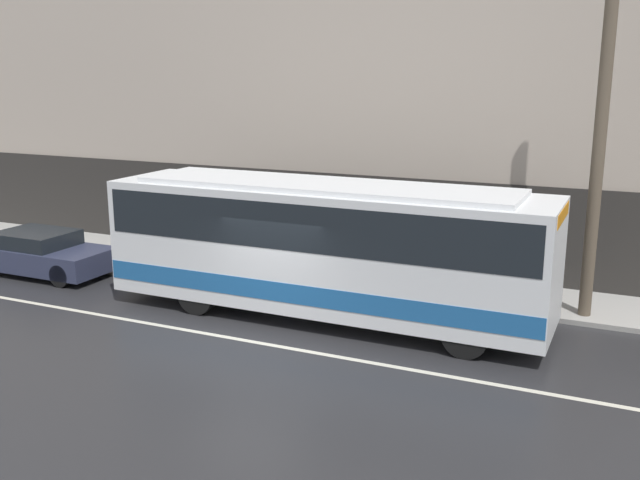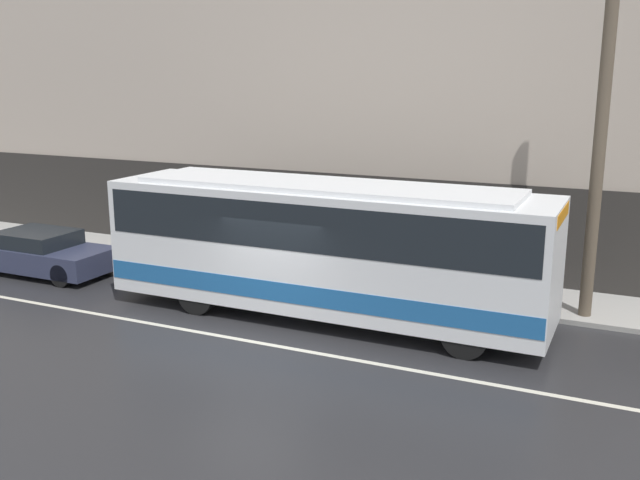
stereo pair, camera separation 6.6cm
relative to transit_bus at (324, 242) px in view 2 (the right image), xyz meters
The scene contains 8 objects.
ground_plane 2.93m from the transit_bus, 108.41° to the right, with size 60.00×60.00×0.00m, color #262628.
sidewalk 3.64m from the transit_bus, 103.13° to the left, with size 60.00×2.57×0.12m.
building_facade 6.42m from the transit_bus, 99.08° to the left, with size 60.00×0.35×13.02m.
lane_stripe 2.93m from the transit_bus, 108.41° to the right, with size 54.00×0.14×0.01m.
transit_bus is the anchor object (origin of this frame).
sedan_dark_behind 9.15m from the transit_bus, behind, with size 4.37×1.83×1.24m.
utility_pole_near 6.72m from the transit_bus, 22.39° to the left, with size 0.29×0.29×8.80m.
pedestrian_waiting 3.78m from the transit_bus, 132.19° to the left, with size 0.36×0.36×1.74m.
Camera 2 is at (7.44, -12.59, 5.72)m, focal length 40.00 mm.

